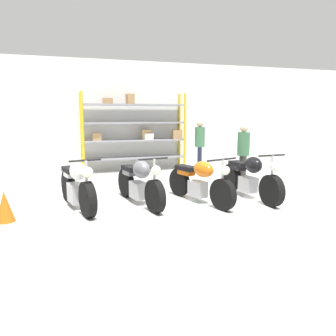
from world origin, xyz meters
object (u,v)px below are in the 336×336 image
(motorcycle_black, at_px, (250,177))
(person_browsing, at_px, (200,141))
(motorcycle_white, at_px, (77,185))
(person_near_rack, at_px, (243,149))
(shelving_rack, at_px, (135,130))
(traffic_cone, at_px, (5,206))
(motorcycle_grey, at_px, (139,182))
(motorcycle_orange, at_px, (199,181))

(motorcycle_black, height_order, person_browsing, person_browsing)
(motorcycle_white, bearing_deg, person_near_rack, 90.54)
(shelving_rack, distance_m, person_near_rack, 3.77)
(motorcycle_white, bearing_deg, traffic_cone, -81.60)
(motorcycle_grey, relative_size, person_near_rack, 1.28)
(motorcycle_orange, xyz_separation_m, person_near_rack, (1.84, 1.37, 0.48))
(motorcycle_black, relative_size, traffic_cone, 4.00)
(person_near_rack, bearing_deg, motorcycle_white, 24.41)
(shelving_rack, height_order, motorcycle_grey, shelving_rack)
(person_near_rack, bearing_deg, motorcycle_orange, 47.50)
(motorcycle_white, distance_m, person_near_rack, 4.47)
(motorcycle_white, relative_size, person_near_rack, 1.26)
(motorcycle_grey, height_order, motorcycle_orange, motorcycle_grey)
(shelving_rack, height_order, person_browsing, shelving_rack)
(motorcycle_grey, distance_m, traffic_cone, 2.52)
(shelving_rack, relative_size, motorcycle_black, 1.55)
(motorcycle_orange, relative_size, person_near_rack, 1.25)
(shelving_rack, height_order, person_near_rack, shelving_rack)
(person_near_rack, relative_size, traffic_cone, 2.91)
(traffic_cone, bearing_deg, person_near_rack, 15.53)
(shelving_rack, relative_size, motorcycle_orange, 1.71)
(motorcycle_grey, distance_m, person_near_rack, 3.31)
(motorcycle_black, distance_m, person_near_rack, 1.55)
(shelving_rack, height_order, motorcycle_white, shelving_rack)
(motorcycle_orange, bearing_deg, traffic_cone, -104.31)
(shelving_rack, bearing_deg, motorcycle_grey, -101.06)
(motorcycle_white, bearing_deg, motorcycle_grey, 73.49)
(motorcycle_orange, bearing_deg, person_near_rack, 109.89)
(motorcycle_orange, relative_size, traffic_cone, 3.63)
(person_browsing, bearing_deg, motorcycle_orange, 86.71)
(motorcycle_orange, bearing_deg, shelving_rack, 168.83)
(shelving_rack, relative_size, motorcycle_grey, 1.66)
(shelving_rack, bearing_deg, motorcycle_orange, -84.25)
(shelving_rack, height_order, motorcycle_orange, shelving_rack)
(person_browsing, xyz_separation_m, person_near_rack, (0.31, -2.21, -0.05))
(motorcycle_grey, height_order, person_browsing, person_browsing)
(motorcycle_black, bearing_deg, motorcycle_white, -97.55)
(motorcycle_white, xyz_separation_m, motorcycle_orange, (2.49, -0.32, -0.01))
(motorcycle_grey, xyz_separation_m, motorcycle_orange, (1.24, -0.25, -0.01))
(motorcycle_black, xyz_separation_m, person_near_rack, (0.61, 1.35, 0.47))
(motorcycle_white, height_order, traffic_cone, motorcycle_white)
(person_near_rack, bearing_deg, traffic_cone, 26.22)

